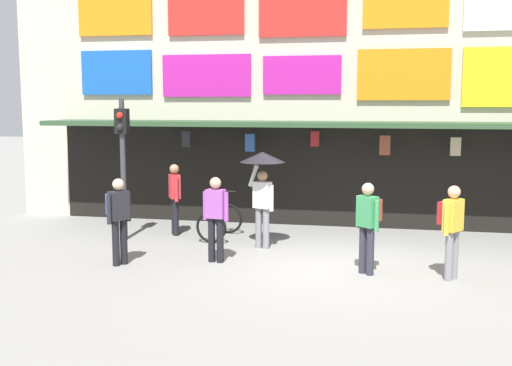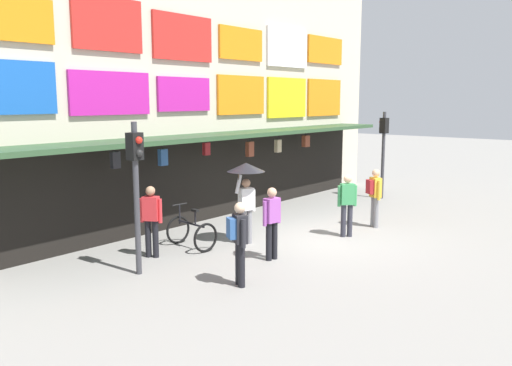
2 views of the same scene
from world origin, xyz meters
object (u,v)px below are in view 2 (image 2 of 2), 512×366
pedestrian_in_red (151,217)px  pedestrian_in_yellow (347,200)px  pedestrian_in_blue (239,237)px  traffic_light_near (136,174)px  bicycle_parked (191,232)px  pedestrian_in_black (375,193)px  pedestrian_in_white (272,219)px  pedestrian_with_umbrella (246,180)px  traffic_light_far (383,141)px

pedestrian_in_red → pedestrian_in_yellow: (4.55, -2.52, 0.04)m
pedestrian_in_blue → traffic_light_near: bearing=110.9°
bicycle_parked → pedestrian_in_black: bearing=-26.9°
pedestrian_in_blue → pedestrian_in_black: same height
pedestrian_in_blue → pedestrian_in_white: bearing=17.7°
pedestrian_with_umbrella → pedestrian_in_yellow: (2.27, -1.59, -0.66)m
pedestrian_in_blue → traffic_light_far: bearing=11.5°
pedestrian_in_yellow → pedestrian_in_black: (1.44, -0.07, 0.00)m
traffic_light_near → pedestrian_in_black: traffic_light_near is taller
pedestrian_in_red → pedestrian_in_yellow: 5.21m
pedestrian_in_red → pedestrian_in_white: size_ratio=1.00×
pedestrian_in_blue → pedestrian_in_white: same height
pedestrian_in_white → pedestrian_in_red: bearing=125.5°
bicycle_parked → pedestrian_in_red: (-1.13, 0.13, 0.55)m
pedestrian_in_white → bicycle_parked: bearing=102.8°
pedestrian_in_red → pedestrian_with_umbrella: bearing=-22.2°
bicycle_parked → pedestrian_in_red: 1.27m
pedestrian_in_red → pedestrian_in_blue: bearing=-93.2°
pedestrian_in_red → pedestrian_in_black: bearing=-23.4°
traffic_light_near → bicycle_parked: size_ratio=2.61×
bicycle_parked → pedestrian_in_black: pedestrian_in_black is taller
pedestrian_in_yellow → traffic_light_near: bearing=162.0°
traffic_light_near → pedestrian_in_blue: bearing=-69.1°
pedestrian_in_yellow → pedestrian_in_blue: (-4.71, -0.31, 0.00)m
traffic_light_far → bicycle_parked: traffic_light_far is taller
traffic_light_near → pedestrian_in_black: (6.95, -1.86, -1.16)m
pedestrian_with_umbrella → pedestrian_in_white: (-0.67, -1.34, -0.69)m
pedestrian_in_yellow → pedestrian_in_blue: bearing=-176.2°
pedestrian_in_red → pedestrian_in_white: same height
bicycle_parked → pedestrian_in_blue: (-1.29, -2.71, 0.59)m
traffic_light_far → pedestrian_in_black: (-4.28, -1.88, -1.16)m
pedestrian_in_blue → pedestrian_in_red: bearing=86.8°
pedestrian_in_red → pedestrian_in_blue: (-0.16, -2.84, 0.04)m
traffic_light_far → pedestrian_in_blue: size_ratio=1.90×
pedestrian_with_umbrella → pedestrian_in_yellow: size_ratio=1.24×
traffic_light_far → pedestrian_in_black: size_ratio=1.90×
bicycle_parked → pedestrian_in_black: (4.87, -2.47, 0.59)m
traffic_light_far → pedestrian_in_red: size_ratio=1.90×
pedestrian_in_white → pedestrian_with_umbrella: bearing=63.6°
traffic_light_near → traffic_light_far: (11.24, 0.02, 0.00)m
pedestrian_in_black → traffic_light_far: bearing=23.7°
traffic_light_near → bicycle_parked: 2.79m
traffic_light_near → pedestrian_in_black: size_ratio=1.90×
pedestrian_with_umbrella → pedestrian_in_yellow: pedestrian_with_umbrella is taller
traffic_light_near → pedestrian_with_umbrella: size_ratio=1.54×
pedestrian_with_umbrella → pedestrian_in_black: size_ratio=1.24×
traffic_light_far → pedestrian_in_black: traffic_light_far is taller
bicycle_parked → pedestrian_in_black: 5.49m
bicycle_parked → pedestrian_in_blue: 3.06m
traffic_light_near → bicycle_parked: traffic_light_near is taller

